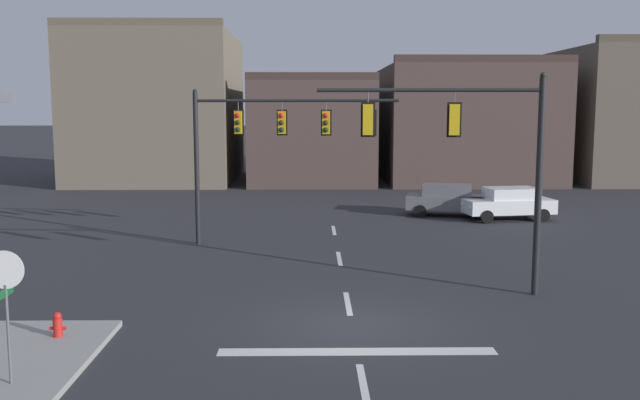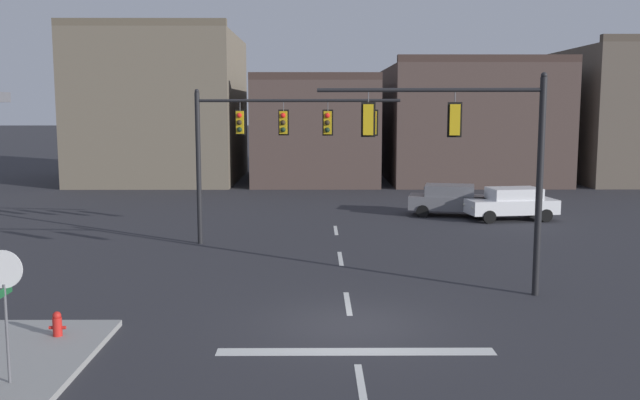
% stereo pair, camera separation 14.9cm
% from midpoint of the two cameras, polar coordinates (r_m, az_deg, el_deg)
% --- Properties ---
extents(ground_plane, '(400.00, 400.00, 0.00)m').
position_cam_midpoint_polar(ground_plane, '(18.37, 2.37, -10.11)').
color(ground_plane, '#2B2B30').
extents(stop_bar_paint, '(6.40, 0.50, 0.01)m').
position_cam_midpoint_polar(stop_bar_paint, '(16.48, 2.76, -12.21)').
color(stop_bar_paint, silver).
rests_on(stop_bar_paint, ground).
extents(lane_centreline, '(0.16, 26.40, 0.01)m').
position_cam_midpoint_polar(lane_centreline, '(20.28, 2.06, -8.39)').
color(lane_centreline, silver).
rests_on(lane_centreline, ground).
extents(signal_mast_near_side, '(6.62, 0.69, 6.57)m').
position_cam_midpoint_polar(signal_mast_near_side, '(21.07, 12.20, 4.34)').
color(signal_mast_near_side, black).
rests_on(signal_mast_near_side, ground).
extents(signal_mast_far_side, '(8.14, 1.33, 6.30)m').
position_cam_midpoint_polar(signal_mast_far_side, '(28.05, -4.48, 5.36)').
color(signal_mast_far_side, black).
rests_on(signal_mast_far_side, ground).
extents(stop_sign, '(0.76, 0.64, 2.83)m').
position_cam_midpoint_polar(stop_sign, '(15.04, -24.46, -6.32)').
color(stop_sign, '#56565B').
rests_on(stop_sign, ground).
extents(car_lot_nearside, '(4.63, 2.42, 1.61)m').
position_cam_midpoint_polar(car_lot_nearside, '(36.08, 14.99, -0.22)').
color(car_lot_nearside, silver).
rests_on(car_lot_nearside, ground).
extents(car_lot_middle, '(4.68, 2.68, 1.61)m').
position_cam_midpoint_polar(car_lot_middle, '(36.76, 10.32, 0.06)').
color(car_lot_middle, slate).
rests_on(car_lot_middle, ground).
extents(fire_hydrant, '(0.40, 0.30, 0.75)m').
position_cam_midpoint_polar(fire_hydrant, '(18.10, -20.77, -9.80)').
color(fire_hydrant, red).
rests_on(fire_hydrant, ground).
extents(building_row, '(59.18, 13.91, 11.42)m').
position_cam_midpoint_polar(building_row, '(55.03, 10.29, 6.39)').
color(building_row, '#665B4C').
rests_on(building_row, ground).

